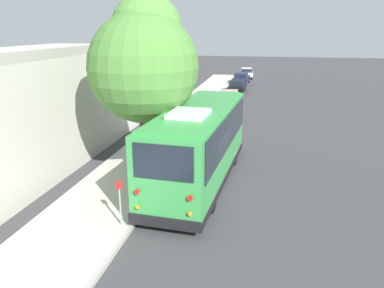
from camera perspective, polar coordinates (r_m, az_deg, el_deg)
name	(u,v)px	position (r m, az deg, el deg)	size (l,w,h in m)	color
ground_plane	(204,193)	(15.59, 1.81, -7.42)	(160.00, 160.00, 0.00)	#3D3D3F
sidewalk_slab	(119,184)	(16.53, -11.01, -5.99)	(80.00, 3.45, 0.15)	beige
curb_strip	(159,187)	(15.96, -4.99, -6.59)	(80.00, 0.14, 0.15)	#AAA69D
shuttle_bus	(199,141)	(15.96, 1.11, 0.46)	(9.50, 3.11, 3.53)	green
parked_sedan_silver	(221,115)	(26.71, 4.50, 4.37)	(4.26, 1.72, 1.27)	#A8AAAF
parked_sedan_tan	(229,99)	(33.06, 5.67, 6.88)	(4.66, 2.01, 1.32)	tan
parked_sedan_black	(237,87)	(40.09, 6.85, 8.61)	(4.38, 1.74, 1.28)	black
parked_sedan_navy	(241,79)	(46.72, 7.49, 9.83)	(4.62, 1.95, 1.33)	#19234C
parked_sedan_white	(246,73)	(52.70, 8.30, 10.62)	(4.53, 1.97, 1.33)	silver
street_tree	(144,60)	(15.98, -7.30, 12.58)	(4.61, 4.61, 7.79)	brown
sign_post_near	(120,202)	(12.79, -10.90, -8.74)	(0.06, 0.22, 1.58)	gray
sign_post_far	(141,181)	(14.68, -7.72, -5.64)	(0.06, 0.06, 1.37)	gray
building_backdrop	(23,101)	(22.79, -24.35, 5.98)	(22.90, 8.95, 5.70)	beige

